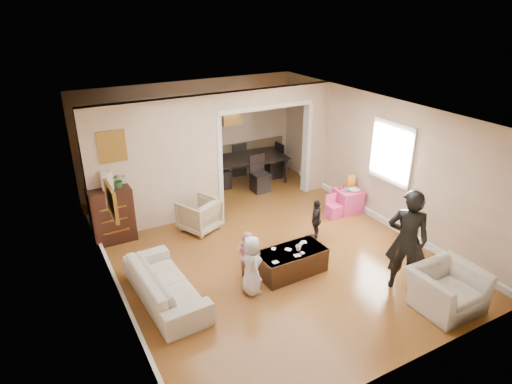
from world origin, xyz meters
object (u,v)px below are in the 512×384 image
adult_person (407,240)px  armchair_back (200,215)px  sofa (165,284)px  coffee_table (291,261)px  armchair_front (447,289)px  child_kneel_a (252,265)px  dresser (112,215)px  dining_table (248,170)px  child_kneel_b (247,254)px  coffee_cup (298,248)px  table_lamp (107,180)px  child_toddler (316,220)px  play_table (348,200)px  cyan_cup (347,190)px

adult_person → armchair_back: bearing=-15.1°
sofa → coffee_table: (2.12, -0.33, -0.06)m
coffee_table → armchair_front: bearing=-50.7°
coffee_table → child_kneel_a: (-0.85, -0.15, 0.28)m
dresser → adult_person: (3.77, -3.81, 0.33)m
dining_table → child_kneel_b: (-1.94, -3.66, 0.08)m
dining_table → child_kneel_a: 4.61m
dresser → coffee_cup: bearing=-46.5°
table_lamp → coffee_cup: 3.73m
dining_table → adult_person: bearing=-81.7°
sofa → table_lamp: 2.49m
child_kneel_b → child_toddler: bearing=-97.8°
child_kneel_a → coffee_table: bearing=-72.2°
armchair_front → dining_table: bearing=93.5°
armchair_front → coffee_table: bearing=129.7°
armchair_back → dresser: bearing=-37.8°
armchair_back → child_kneel_a: bearing=64.3°
armchair_front → child_kneel_a: child_kneel_a is taller
coffee_table → adult_person: 1.93m
table_lamp → play_table: (4.82, -1.17, -1.01)m
dresser → adult_person: 5.37m
child_kneel_a → child_toddler: size_ratio=1.18×
coffee_cup → cyan_cup: cyan_cup is taller
play_table → child_kneel_a: bearing=-154.1°
dresser → child_kneel_a: (1.56, -2.75, -0.04)m
dresser → adult_person: bearing=-45.3°
dining_table → armchair_back: bearing=-132.2°
armchair_front → child_toddler: size_ratio=1.18×
coffee_cup → cyan_cup: bearing=33.0°
armchair_back → child_toddler: (1.84, -1.46, 0.09)m
adult_person → coffee_table: bearing=1.1°
sofa → play_table: 4.66m
dining_table → child_toddler: (-0.19, -3.21, 0.08)m
armchair_back → play_table: bearing=142.1°
child_toddler → cyan_cup: bearing=164.4°
sofa → dresser: 2.31m
sofa → cyan_cup: bearing=-79.8°
play_table → cyan_cup: (-0.10, -0.05, 0.29)m
armchair_front → dining_table: size_ratio=0.51×
armchair_front → dresser: (-3.98, 4.51, 0.22)m
coffee_table → child_toddler: (1.05, 0.75, 0.20)m
armchair_front → child_kneel_b: 3.16m
dresser → coffee_cup: 3.65m
sofa → cyan_cup: cyan_cup is taller
child_toddler → dining_table: bearing=-135.7°
armchair_back → dining_table: 2.68m
child_kneel_a → cyan_cup: bearing=-56.3°
play_table → child_toddler: bearing=-153.3°
coffee_table → child_toddler: child_toddler is taller
dining_table → adult_person: adult_person is taller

